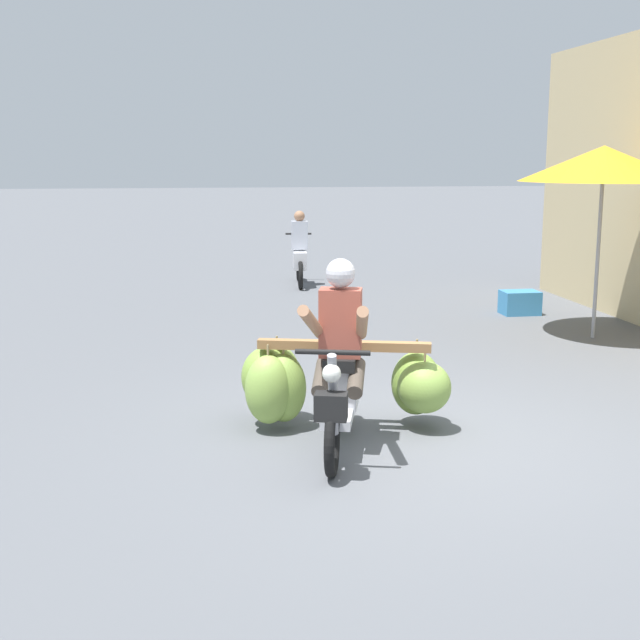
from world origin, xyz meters
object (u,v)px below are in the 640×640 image
(market_umbrella_near_shop, at_px, (604,164))
(produce_crate, at_px, (520,303))
(motorbike_main_loaded, at_px, (330,379))
(motorbike_distant_ahead_left, at_px, (300,255))

(market_umbrella_near_shop, distance_m, produce_crate, 2.78)
(motorbike_main_loaded, relative_size, motorbike_distant_ahead_left, 1.21)
(motorbike_main_loaded, distance_m, produce_crate, 6.42)
(motorbike_distant_ahead_left, bearing_deg, market_umbrella_near_shop, -58.12)
(motorbike_main_loaded, xyz_separation_m, motorbike_distant_ahead_left, (0.88, 8.58, 0.08))
(motorbike_main_loaded, height_order, motorbike_distant_ahead_left, motorbike_main_loaded)
(motorbike_distant_ahead_left, relative_size, market_umbrella_near_shop, 0.64)
(motorbike_main_loaded, height_order, produce_crate, motorbike_main_loaded)
(motorbike_main_loaded, bearing_deg, produce_crate, 53.28)
(motorbike_main_loaded, bearing_deg, motorbike_distant_ahead_left, 84.11)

